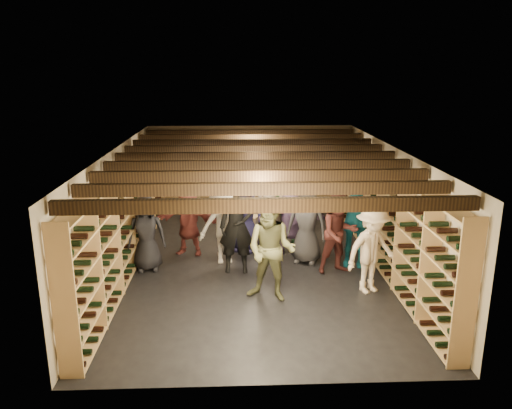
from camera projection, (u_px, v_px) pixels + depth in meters
The scene contains 23 objects.
ground at pixel (256, 265), 10.25m from camera, with size 8.00×8.00×0.00m, color black.
walls at pixel (256, 209), 9.92m from camera, with size 5.52×8.02×2.40m.
ceiling at pixel (256, 149), 9.60m from camera, with size 5.50×8.00×0.01m, color beige.
ceiling_joists at pixel (256, 157), 9.64m from camera, with size 5.40×7.12×0.18m.
wine_rack_left at pixel (127, 217), 9.86m from camera, with size 0.32×7.50×2.15m.
wine_rack_right at pixel (383, 214), 10.06m from camera, with size 0.32×7.50×2.15m.
wine_rack_back at pixel (250, 175), 13.64m from camera, with size 4.70×0.30×2.15m.
crate_stack_left at pixel (247, 230), 11.40m from camera, with size 0.58×0.48×0.68m.
crate_stack_right at pixel (238, 220), 12.66m from camera, with size 0.51×0.34×0.34m.
crate_loose at pixel (260, 240), 11.50m from camera, with size 0.50×0.33×0.17m, color tan.
person_0 at pixel (146, 233), 9.85m from camera, with size 0.74×0.48×1.52m, color black.
person_1 at pixel (237, 226), 9.71m from camera, with size 0.68×0.45×1.88m, color black.
person_2 at pixel (271, 250), 8.53m from camera, with size 0.88×0.69×1.81m, color brown.
person_3 at pixel (372, 250), 8.85m from camera, with size 1.04×0.60×1.61m, color beige.
person_4 at pixel (355, 222), 10.06m from camera, with size 1.06×0.44×1.81m, color #146174.
person_5 at pixel (188, 220), 10.69m from camera, with size 1.40×0.45×1.51m, color maroon.
person_6 at pixel (245, 213), 10.87m from camera, with size 0.83×0.54×1.71m, color #1E1C43.
person_7 at pixel (270, 208), 10.95m from camera, with size 0.69×0.45×1.89m, color gray.
person_8 at pixel (339, 233), 9.70m from camera, with size 0.79×0.62×1.62m, color #4B1F1C.
person_9 at pixel (224, 225), 10.20m from camera, with size 1.04×0.60×1.61m, color beige.
person_10 at pixel (288, 211), 11.32m from camera, with size 0.92×0.38×1.57m, color #2C5333.
person_11 at pixel (291, 219), 10.69m from camera, with size 1.46×0.46×1.57m, color slate.
person_12 at pixel (307, 224), 10.22m from camera, with size 0.81×0.53×1.66m, color #39383E.
Camera 1 is at (-0.40, -9.53, 3.95)m, focal length 35.00 mm.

